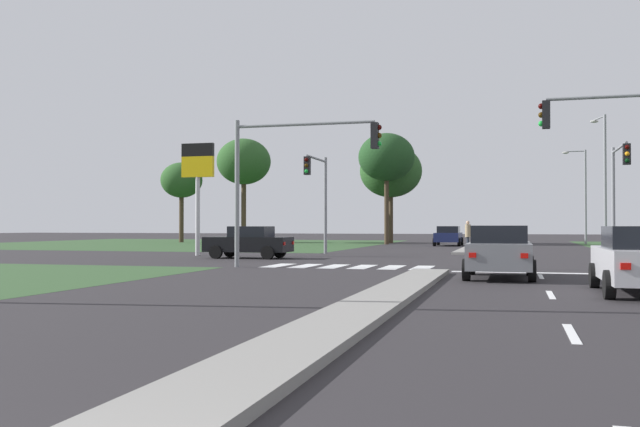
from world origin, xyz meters
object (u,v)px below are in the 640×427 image
Objects in this scene: car_black_third at (249,242)px; pedestrian_at_median at (468,232)px; treeline_third at (391,171)px; car_grey_fourth at (500,251)px; traffic_signal_near_right at (622,148)px; traffic_signal_far_right at (618,179)px; traffic_signal_far_left at (319,187)px; street_lamp_fourth at (583,191)px; treeline_fourth at (386,158)px; traffic_signal_near_left at (289,163)px; fuel_price_totem at (198,173)px; treeline_second at (244,162)px; street_lamp_third at (604,174)px; car_navy_near at (448,236)px; treeline_near at (182,181)px.

car_black_third is 15.33m from pedestrian_at_median.
car_grey_fourth is at bearing -75.83° from treeline_third.
treeline_third is at bearing 60.88° from pedestrian_at_median.
traffic_signal_near_right is at bearing 38.49° from car_grey_fourth.
traffic_signal_far_right is 0.63× the size of treeline_third.
street_lamp_fourth is (16.16, 27.66, 0.84)m from traffic_signal_far_left.
car_black_third is at bearing -94.64° from treeline_fourth.
car_black_third is at bearing 140.21° from car_grey_fourth.
treeline_fourth is (-15.25, 21.95, 3.49)m from traffic_signal_far_right.
traffic_signal_near_left is (-7.75, 3.12, 3.15)m from car_grey_fourth.
traffic_signal_far_right is at bearing 83.02° from traffic_signal_near_right.
treeline_fourth is (5.86, 24.41, 2.98)m from fuel_price_totem.
street_lamp_fourth is at bearing 5.97° from treeline_second.
traffic_signal_near_left is at bearing -65.89° from treeline_second.
traffic_signal_near_left is at bearing -118.49° from street_lamp_third.
treeline_third is (13.78, 1.00, -1.06)m from treeline_second.
car_grey_fourth is at bearing -102.37° from street_lamp_third.
street_lamp_fourth is at bearing 7.46° from treeline_third.
pedestrian_at_median is (2.25, -12.13, 0.41)m from car_navy_near.
traffic_signal_far_left is 28.52m from treeline_second.
treeline_fourth reaches higher than traffic_signal_near_right.
traffic_signal_near_right reaches higher than fuel_price_totem.
traffic_signal_far_right reaches higher than traffic_signal_far_left.
treeline_second is at bearing 139.76° from traffic_signal_far_right.
car_navy_near is 0.49× the size of street_lamp_third.
car_navy_near is 8.86m from treeline_fourth.
treeline_third is (-10.20, 40.39, 5.67)m from car_grey_fourth.
street_lamp_third is at bearing -18.50° from treeline_second.
treeline_third reaches higher than treeline_near.
treeline_third reaches higher than traffic_signal_near_right.
fuel_price_totem is (-22.19, -17.11, -0.75)m from street_lamp_third.
treeline_near is (-36.40, 9.37, 0.74)m from street_lamp_third.
traffic_signal_far_right is 3.18× the size of pedestrian_at_median.
car_grey_fourth is (12.06, -10.05, 0.02)m from car_black_third.
treeline_second reaches higher than street_lamp_fourth.
treeline_near is at bearing -172.44° from treeline_second.
car_grey_fourth is 15.82m from traffic_signal_far_right.
treeline_third is at bearing 110.76° from traffic_signal_near_right.
traffic_signal_far_left is at bearing -49.66° from treeline_near.
traffic_signal_near_right is 3.53× the size of pedestrian_at_median.
treeline_fourth reaches higher than pedestrian_at_median.
traffic_signal_near_right is 11.68m from traffic_signal_near_left.
treeline_third is (1.86, 30.35, 5.69)m from car_black_third.
car_black_third is at bearing 156.59° from traffic_signal_near_right.
pedestrian_at_median is at bearing 35.79° from fuel_price_totem.
street_lamp_third is 32.14m from treeline_second.
traffic_signal_far_left is 21.73m from street_lamp_third.
traffic_signal_near_left is at bearing -86.30° from treeline_fourth.
street_lamp_third is 20.07m from treeline_third.
car_black_third is 0.46× the size of street_lamp_third.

